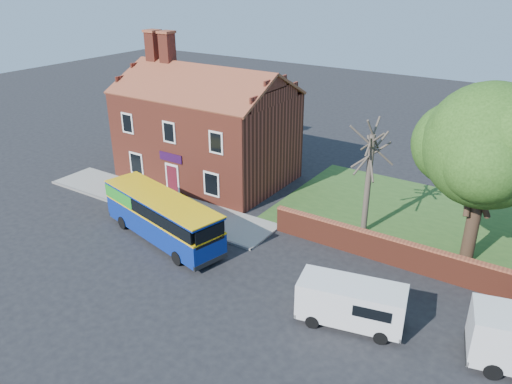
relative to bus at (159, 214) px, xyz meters
The scene contains 10 objects.
ground 4.38m from the bus, 34.75° to the right, with size 120.00×120.00×0.00m, color black.
pavement 5.22m from the bus, 136.80° to the left, with size 18.00×3.50×0.12m, color gray.
kerb 4.28m from the bus, 155.36° to the left, with size 18.00×0.15×0.14m, color slate.
grass_strip 19.59m from the bus, 33.11° to the left, with size 26.00×12.00×0.04m, color #426B28.
shop_building 10.04m from the bus, 111.79° to the left, with size 12.30×8.13×10.50m.
boundary_wall 17.03m from the bus, 15.93° to the left, with size 22.00×0.38×1.60m.
bus is the anchor object (origin of this frame).
van_near 12.72m from the bus, ahead, with size 5.01×2.86×2.07m.
large_tree 18.27m from the bus, 25.15° to the left, with size 8.08×6.40×9.86m.
bare_tree 12.44m from the bus, 36.79° to the left, with size 2.54×3.03×6.77m.
Camera 1 is at (15.77, -16.45, 14.70)m, focal length 35.00 mm.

